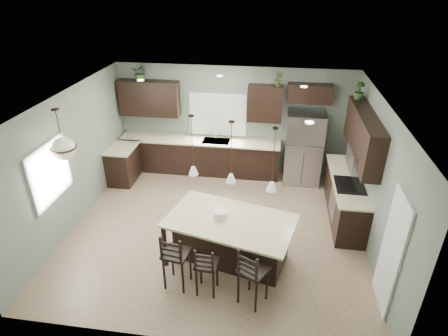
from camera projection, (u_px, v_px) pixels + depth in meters
ground at (217, 228)px, 7.94m from camera, size 6.00×6.00×0.00m
pantry_door at (391, 253)px, 5.72m from camera, size 0.04×0.82×2.04m
window_back at (218, 114)px, 9.65m from camera, size 1.35×0.02×1.00m
window_left at (49, 173)px, 6.89m from camera, size 0.02×1.10×1.00m
left_return_cabs at (123, 165)px, 9.55m from camera, size 0.60×0.90×0.90m
left_return_countertop at (121, 148)px, 9.33m from camera, size 0.66×0.96×0.04m
back_lower_cabs at (200, 156)px, 9.97m from camera, size 4.20×0.60×0.90m
back_countertop at (199, 141)px, 9.74m from camera, size 4.20×0.66×0.04m
sink_inset at (216, 141)px, 9.67m from camera, size 0.70×0.45×0.01m
faucet at (216, 136)px, 9.58m from camera, size 0.02×0.02×0.28m
back_upper_left at (149, 98)px, 9.55m from camera, size 1.55×0.34×0.90m
back_upper_right at (265, 104)px, 9.17m from camera, size 0.85×0.34×0.90m
fridge_header at (310, 93)px, 8.90m from camera, size 1.05×0.34×0.45m
right_lower_cabs at (345, 198)px, 8.14m from camera, size 0.60×2.35×0.90m
right_countertop at (347, 180)px, 7.93m from camera, size 0.66×2.35×0.04m
cooktop at (350, 185)px, 7.67m from camera, size 0.58×0.75×0.02m
wall_oven_front at (332, 204)px, 7.94m from camera, size 0.01×0.72×0.60m
right_upper_cabs at (363, 135)px, 7.42m from camera, size 0.34×2.35×0.90m
microwave at (360, 159)px, 7.38m from camera, size 0.40×0.75×0.40m
refrigerator at (303, 148)px, 9.30m from camera, size 0.90×0.74×1.85m
kitchen_island at (230, 241)px, 6.86m from camera, size 2.49×1.78×0.92m
serving_dish at (220, 214)px, 6.67m from camera, size 0.24×0.24×0.14m
bar_stool_left at (177, 259)px, 6.27m from camera, size 0.48×0.48×1.13m
bar_stool_center at (207, 269)px, 6.17m from camera, size 0.38×0.38×0.99m
bar_stool_right at (253, 275)px, 5.94m from camera, size 0.56×0.56×1.12m
pendant_left at (192, 146)px, 6.25m from camera, size 0.17×0.17×1.10m
pendant_center at (231, 153)px, 6.02m from camera, size 0.17×0.17×1.10m
pendant_right at (273, 160)px, 5.78m from camera, size 0.17×0.17×1.10m
chandelier at (61, 135)px, 6.49m from camera, size 0.45×0.45×0.96m
plant_back_left at (140, 72)px, 9.23m from camera, size 0.38×0.33×0.42m
plant_back_right at (279, 79)px, 8.82m from camera, size 0.23×0.21×0.34m
plant_right_wall at (359, 91)px, 7.92m from camera, size 0.26×0.26×0.37m
room_shell at (216, 157)px, 7.14m from camera, size 6.00×6.00×6.00m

